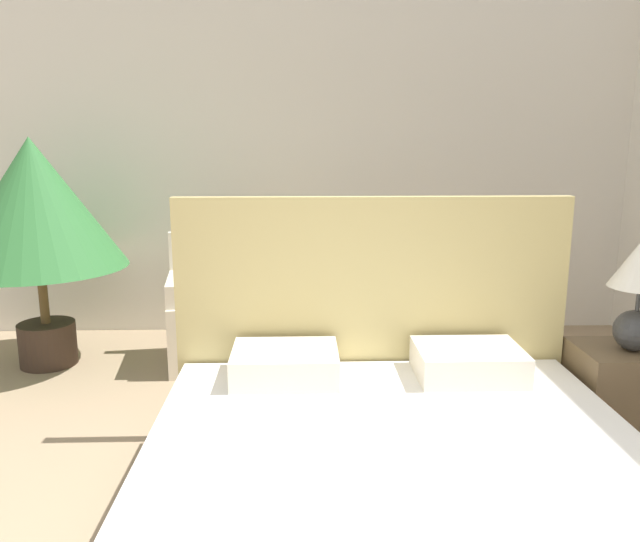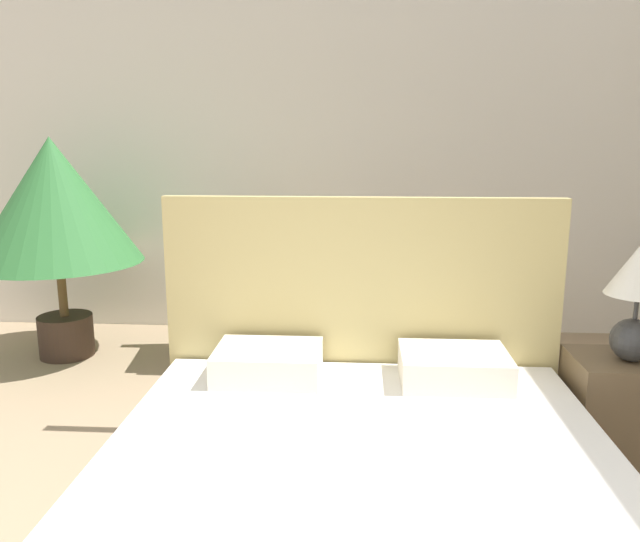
# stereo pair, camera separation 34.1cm
# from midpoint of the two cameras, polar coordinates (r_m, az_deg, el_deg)

# --- Properties ---
(wall_back) EXTENTS (10.00, 0.06, 2.90)m
(wall_back) POSITION_cam_midpoint_polar(r_m,az_deg,el_deg) (4.88, -2.88, 11.34)
(wall_back) COLOR silver
(wall_back) RESTS_ON ground_plane
(bed) EXTENTS (1.93, 2.01, 1.24)m
(bed) POSITION_cam_midpoint_polar(r_m,az_deg,el_deg) (2.43, 2.86, -19.18)
(bed) COLOR #4C4238
(bed) RESTS_ON ground_plane
(armchair_near_window_left) EXTENTS (0.68, 0.67, 0.87)m
(armchair_near_window_left) POSITION_cam_midpoint_polar(r_m,az_deg,el_deg) (4.35, -11.79, -4.55)
(armchair_near_window_left) COLOR beige
(armchair_near_window_left) RESTS_ON ground_plane
(armchair_near_window_right) EXTENTS (0.64, 0.63, 0.87)m
(armchair_near_window_right) POSITION_cam_midpoint_polar(r_m,az_deg,el_deg) (4.28, 0.42, -4.54)
(armchair_near_window_right) COLOR beige
(armchair_near_window_right) RESTS_ON ground_plane
(potted_palm) EXTENTS (1.13, 1.13, 1.52)m
(potted_palm) POSITION_cam_midpoint_polar(r_m,az_deg,el_deg) (4.52, -26.63, 5.11)
(potted_palm) COLOR #38281E
(potted_palm) RESTS_ON ground_plane
(nightstand) EXTENTS (0.43, 0.39, 0.53)m
(nightstand) POSITION_cam_midpoint_polar(r_m,az_deg,el_deg) (3.34, 23.01, -10.88)
(nightstand) COLOR brown
(nightstand) RESTS_ON ground_plane
(table_lamp) EXTENTS (0.29, 0.29, 0.54)m
(table_lamp) POSITION_cam_midpoint_polar(r_m,az_deg,el_deg) (3.15, 24.55, -0.91)
(table_lamp) COLOR #333333
(table_lamp) RESTS_ON nightstand
(side_table) EXTENTS (0.38, 0.38, 0.50)m
(side_table) POSITION_cam_midpoint_polar(r_m,az_deg,el_deg) (4.26, -5.74, -5.20)
(side_table) COLOR gold
(side_table) RESTS_ON ground_plane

